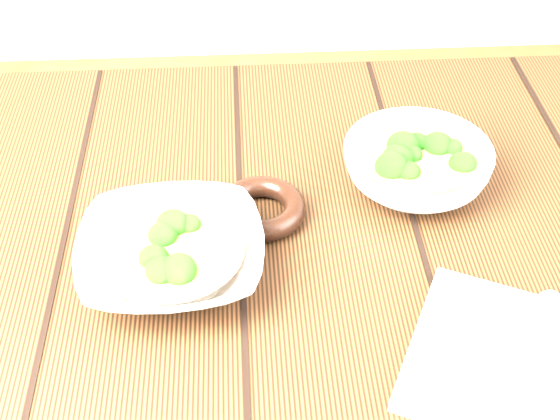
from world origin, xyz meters
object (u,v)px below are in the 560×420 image
object	(u,v)px
soup_bowl_back	(417,166)
trivet	(261,208)
napkin	(532,369)
table	(262,321)
soup_bowl_front	(171,255)

from	to	relation	value
soup_bowl_back	trivet	distance (m)	0.20
soup_bowl_back	napkin	bearing A→B (deg)	-78.84
table	napkin	size ratio (longest dim) A/B	5.30
soup_bowl_back	table	bearing A→B (deg)	-151.85
table	soup_bowl_front	xyz separation A→B (m)	(-0.09, -0.03, 0.15)
table	trivet	xyz separation A→B (m)	(0.00, 0.06, 0.13)
trivet	napkin	size ratio (longest dim) A/B	0.46
soup_bowl_back	napkin	distance (m)	0.29
soup_bowl_back	trivet	xyz separation A→B (m)	(-0.19, -0.05, -0.02)
table	soup_bowl_front	world-z (taller)	soup_bowl_front
table	napkin	world-z (taller)	napkin
soup_bowl_back	trivet	size ratio (longest dim) A/B	2.20
table	soup_bowl_front	bearing A→B (deg)	-163.30
soup_bowl_back	trivet	bearing A→B (deg)	-166.17
table	trivet	size ratio (longest dim) A/B	11.45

